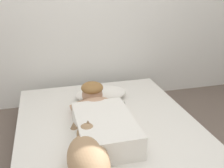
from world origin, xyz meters
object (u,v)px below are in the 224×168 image
(bed, at_px, (109,141))
(cell_phone, at_px, (85,151))
(person_lying, at_px, (101,118))
(pillow, at_px, (101,94))
(dog, at_px, (88,156))
(coffee_cup, at_px, (117,103))

(bed, distance_m, cell_phone, 0.42)
(person_lying, bearing_deg, pillow, 77.49)
(pillow, xyz_separation_m, dog, (-0.31, -1.01, 0.05))
(bed, bearing_deg, dog, -118.43)
(dog, xyz_separation_m, cell_phone, (0.01, 0.19, -0.10))
(dog, relative_size, coffee_cup, 4.60)
(dog, bearing_deg, coffee_cup, 62.28)
(bed, distance_m, coffee_cup, 0.40)
(pillow, xyz_separation_m, person_lying, (-0.13, -0.57, 0.05))
(bed, bearing_deg, coffee_cup, 63.38)
(pillow, bearing_deg, bed, -95.23)
(bed, xyz_separation_m, pillow, (0.05, 0.53, 0.20))
(cell_phone, bearing_deg, dog, -92.12)
(bed, bearing_deg, pillow, 84.77)
(person_lying, relative_size, cell_phone, 6.57)
(coffee_cup, bearing_deg, bed, -116.62)
(bed, distance_m, person_lying, 0.27)
(person_lying, xyz_separation_m, coffee_cup, (0.24, 0.35, -0.07))
(pillow, relative_size, coffee_cup, 4.16)
(bed, bearing_deg, cell_phone, -130.76)
(person_lying, distance_m, dog, 0.48)
(coffee_cup, bearing_deg, person_lying, -123.78)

